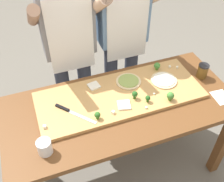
% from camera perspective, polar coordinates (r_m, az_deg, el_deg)
% --- Properties ---
extents(ground_plane, '(8.00, 8.00, 0.00)m').
position_cam_1_polar(ground_plane, '(2.53, 1.49, -15.31)').
color(ground_plane, '#6B665B').
extents(prep_table, '(1.65, 0.75, 0.79)m').
position_cam_1_polar(prep_table, '(1.98, 1.84, -5.04)').
color(prep_table, brown).
rests_on(prep_table, ground).
extents(cutting_board, '(1.19, 0.46, 0.03)m').
position_cam_1_polar(cutting_board, '(1.95, 1.72, -0.87)').
color(cutting_board, tan).
rests_on(cutting_board, prep_table).
extents(chefs_knife, '(0.23, 0.26, 0.02)m').
position_cam_1_polar(chefs_knife, '(1.84, -8.91, -4.23)').
color(chefs_knife, '#B7BABF').
rests_on(chefs_knife, cutting_board).
extents(pizza_whole_pesto_green, '(0.19, 0.19, 0.02)m').
position_cam_1_polar(pizza_whole_pesto_green, '(2.04, 3.49, 2.09)').
color(pizza_whole_pesto_green, beige).
rests_on(pizza_whole_pesto_green, cutting_board).
extents(pizza_whole_white_garlic, '(0.20, 0.20, 0.02)m').
position_cam_1_polar(pizza_whole_white_garlic, '(2.08, 10.88, 2.29)').
color(pizza_whole_white_garlic, beige).
rests_on(pizza_whole_white_garlic, cutting_board).
extents(pizza_slice_near_left, '(0.11, 0.11, 0.01)m').
position_cam_1_polar(pizza_slice_near_left, '(1.86, 2.54, -2.95)').
color(pizza_slice_near_left, silver).
rests_on(pizza_slice_near_left, cutting_board).
extents(pizza_slice_near_right, '(0.09, 0.09, 0.01)m').
position_cam_1_polar(pizza_slice_near_right, '(2.00, -3.84, 1.10)').
color(pizza_slice_near_right, silver).
rests_on(pizza_slice_near_right, cutting_board).
extents(broccoli_floret_back_left, '(0.04, 0.04, 0.05)m').
position_cam_1_polar(broccoli_floret_back_left, '(1.76, -3.09, -5.09)').
color(broccoli_floret_back_left, '#366618').
rests_on(broccoli_floret_back_left, cutting_board).
extents(broccoli_floret_center_left, '(0.05, 0.05, 0.06)m').
position_cam_1_polar(broccoli_floret_center_left, '(2.16, 9.47, 5.26)').
color(broccoli_floret_center_left, '#487A23').
rests_on(broccoli_floret_center_left, cutting_board).
extents(broccoli_floret_front_mid, '(0.05, 0.05, 0.07)m').
position_cam_1_polar(broccoli_floret_front_mid, '(1.92, 12.21, -1.00)').
color(broccoli_floret_front_mid, '#487A23').
rests_on(broccoli_floret_front_mid, cutting_board).
extents(broccoli_floret_center_right, '(0.04, 0.04, 0.06)m').
position_cam_1_polar(broccoli_floret_center_right, '(1.89, 4.84, -0.73)').
color(broccoli_floret_center_right, '#2C5915').
rests_on(broccoli_floret_center_right, cutting_board).
extents(broccoli_floret_front_left, '(0.04, 0.04, 0.05)m').
position_cam_1_polar(broccoli_floret_front_left, '(1.88, 7.56, -1.54)').
color(broccoli_floret_front_left, '#2C5915').
rests_on(broccoli_floret_front_left, cutting_board).
extents(cheese_crumble_a, '(0.03, 0.03, 0.02)m').
position_cam_1_polar(cheese_crumble_a, '(1.80, 0.26, -4.50)').
color(cheese_crumble_a, white).
rests_on(cheese_crumble_a, cutting_board).
extents(cheese_crumble_b, '(0.02, 0.02, 0.01)m').
position_cam_1_polar(cheese_crumble_b, '(1.85, 7.24, -3.47)').
color(cheese_crumble_b, white).
rests_on(cheese_crumble_b, cutting_board).
extents(cheese_crumble_c, '(0.02, 0.02, 0.02)m').
position_cam_1_polar(cheese_crumble_c, '(1.77, -14.00, -7.31)').
color(cheese_crumble_c, white).
rests_on(cheese_crumble_c, cutting_board).
extents(cheese_crumble_d, '(0.02, 0.02, 0.02)m').
position_cam_1_polar(cheese_crumble_d, '(2.22, 12.07, 5.07)').
color(cheese_crumble_d, silver).
rests_on(cheese_crumble_d, cutting_board).
extents(cheese_crumble_e, '(0.02, 0.02, 0.01)m').
position_cam_1_polar(cheese_crumble_e, '(1.96, 8.84, -0.59)').
color(cheese_crumble_e, white).
rests_on(cheese_crumble_e, cutting_board).
extents(cheese_crumble_f, '(0.02, 0.02, 0.02)m').
position_cam_1_polar(cheese_crumble_f, '(2.22, 13.56, 4.90)').
color(cheese_crumble_f, silver).
rests_on(cheese_crumble_f, cutting_board).
extents(flour_cup, '(0.09, 0.09, 0.10)m').
position_cam_1_polar(flour_cup, '(1.67, -14.00, -11.50)').
color(flour_cup, white).
rests_on(flour_cup, prep_table).
extents(sauce_jar, '(0.08, 0.08, 0.11)m').
position_cam_1_polar(sauce_jar, '(2.20, 18.56, 4.04)').
color(sauce_jar, brown).
rests_on(sauce_jar, prep_table).
extents(recipe_note, '(0.12, 0.15, 0.00)m').
position_cam_1_polar(recipe_note, '(2.10, 22.04, -1.22)').
color(recipe_note, white).
rests_on(recipe_note, prep_table).
extents(cook_left, '(0.54, 0.39, 1.67)m').
position_cam_1_polar(cook_left, '(2.17, -9.07, 10.42)').
color(cook_left, '#333847').
rests_on(cook_left, ground).
extents(cook_right, '(0.54, 0.39, 1.67)m').
position_cam_1_polar(cook_right, '(2.28, 2.24, 12.67)').
color(cook_right, '#333847').
rests_on(cook_right, ground).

